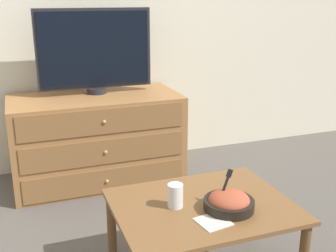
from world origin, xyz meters
TOP-DOWN VIEW (x-y plane):
  - ground_plane at (0.00, 0.00)m, footprint 12.00×12.00m
  - dresser at (0.13, -0.32)m, footprint 1.15×0.59m
  - tv at (0.16, -0.23)m, footprint 0.78×0.13m
  - coffee_table at (0.36, -1.59)m, footprint 0.79×0.61m
  - takeout_bowl at (0.45, -1.67)m, footprint 0.22×0.22m
  - drink_cup at (0.24, -1.57)m, footprint 0.07×0.07m
  - napkin at (0.34, -1.75)m, footprint 0.14×0.14m

SIDE VIEW (x-z plane):
  - ground_plane at x=0.00m, z-range 0.00..0.00m
  - dresser at x=0.13m, z-range 0.00..0.61m
  - coffee_table at x=0.36m, z-range 0.14..0.52m
  - napkin at x=0.34m, z-range 0.38..0.39m
  - takeout_bowl at x=0.45m, z-range 0.33..0.50m
  - drink_cup at x=0.24m, z-range 0.37..0.48m
  - tv at x=0.16m, z-range 0.62..1.20m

